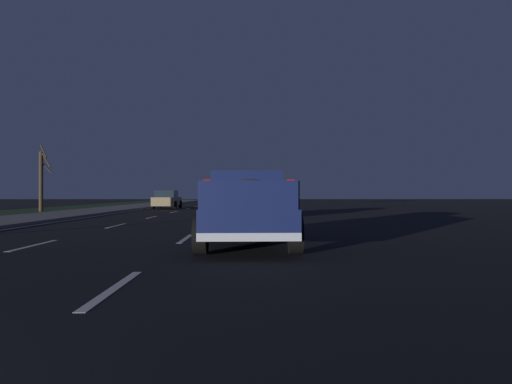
% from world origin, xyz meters
% --- Properties ---
extents(ground, '(144.00, 144.00, 0.00)m').
position_xyz_m(ground, '(27.00, 0.00, 0.00)').
color(ground, black).
extents(sidewalk_shoulder, '(108.00, 4.00, 0.12)m').
position_xyz_m(sidewalk_shoulder, '(27.00, 7.45, 0.06)').
color(sidewalk_shoulder, slate).
rests_on(sidewalk_shoulder, ground).
extents(grass_verge, '(108.00, 6.00, 0.01)m').
position_xyz_m(grass_verge, '(27.00, 12.45, 0.00)').
color(grass_verge, '#1E3819').
rests_on(grass_verge, ground).
extents(lane_markings, '(108.00, 7.04, 0.01)m').
position_xyz_m(lane_markings, '(30.23, 3.09, 0.00)').
color(lane_markings, silver).
rests_on(lane_markings, ground).
extents(pickup_truck, '(5.46, 2.36, 1.87)m').
position_xyz_m(pickup_truck, '(9.71, -3.50, 0.98)').
color(pickup_truck, '#141E4C').
rests_on(pickup_truck, ground).
extents(sedan_green, '(4.40, 2.03, 1.54)m').
position_xyz_m(sedan_green, '(22.44, -3.73, 0.78)').
color(sedan_green, '#14592D').
rests_on(sedan_green, ground).
extents(sedan_tan, '(4.43, 2.08, 1.54)m').
position_xyz_m(sedan_tan, '(34.96, 3.42, 0.78)').
color(sedan_tan, '#9E845B').
rests_on(sedan_tan, ground).
extents(bare_tree_far, '(0.78, 0.98, 4.76)m').
position_xyz_m(bare_tree_far, '(29.53, 11.26, 2.28)').
color(bare_tree_far, '#423323').
rests_on(bare_tree_far, ground).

